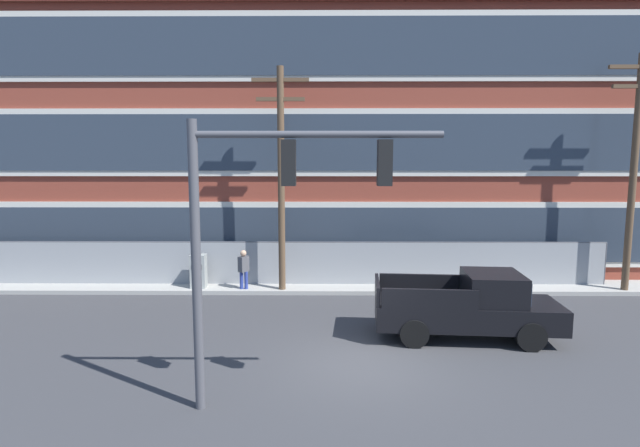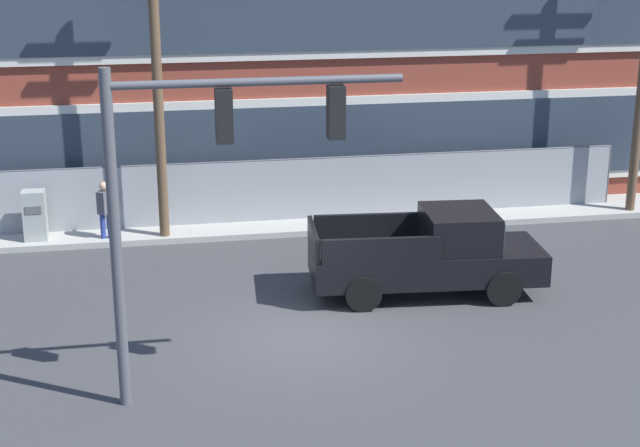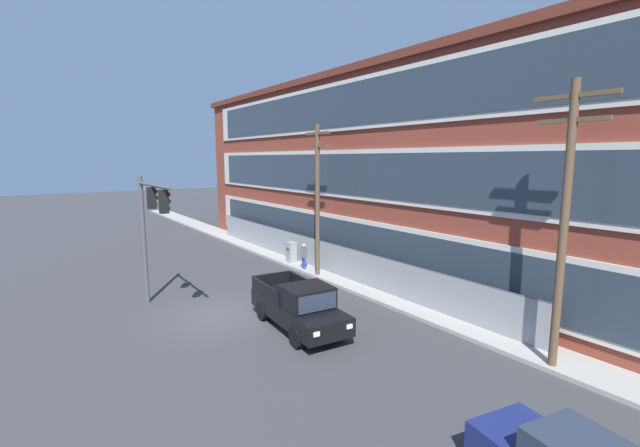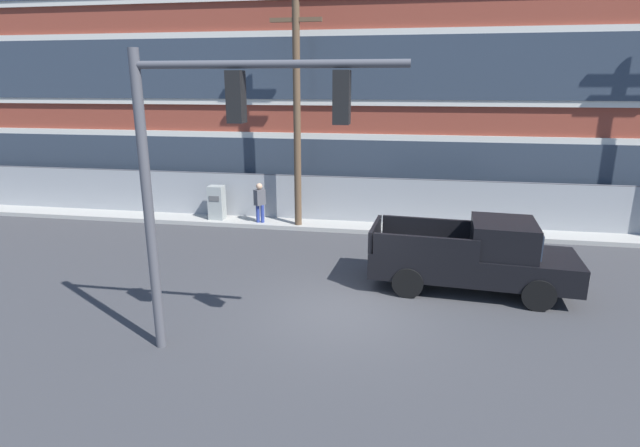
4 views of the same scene
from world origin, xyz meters
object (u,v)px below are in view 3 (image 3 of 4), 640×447
object	(u,v)px
traffic_signal_mast	(150,218)
pedestrian_near_cabinet	(304,255)
pickup_truck_black	(299,307)
utility_pole_near_corner	(317,195)
electrical_cabinet	(291,253)
utility_pole_midblock	(565,216)

from	to	relation	value
traffic_signal_mast	pedestrian_near_cabinet	xyz separation A→B (m)	(-1.97, 9.13, -3.22)
pickup_truck_black	pedestrian_near_cabinet	xyz separation A→B (m)	(-7.37, 4.93, 0.04)
utility_pole_near_corner	electrical_cabinet	size ratio (longest dim) A/B	5.82
traffic_signal_mast	electrical_cabinet	xyz separation A→B (m)	(-3.78, 9.34, -3.46)
traffic_signal_mast	electrical_cabinet	distance (m)	10.65
utility_pole_near_corner	utility_pole_midblock	xyz separation A→B (m)	(13.30, 0.03, 0.28)
utility_pole_near_corner	pedestrian_near_cabinet	bearing A→B (deg)	178.61
pickup_truck_black	utility_pole_midblock	size ratio (longest dim) A/B	0.60
utility_pole_near_corner	utility_pole_midblock	size ratio (longest dim) A/B	0.95
utility_pole_near_corner	electrical_cabinet	xyz separation A→B (m)	(-3.32, 0.24, -3.97)
pedestrian_near_cabinet	utility_pole_midblock	bearing A→B (deg)	-0.03
traffic_signal_mast	pedestrian_near_cabinet	world-z (taller)	traffic_signal_mast
utility_pole_near_corner	pedestrian_near_cabinet	size ratio (longest dim) A/B	5.09
pickup_truck_black	electrical_cabinet	size ratio (longest dim) A/B	3.65
utility_pole_midblock	electrical_cabinet	xyz separation A→B (m)	(-16.62, 0.21, -4.25)
utility_pole_near_corner	electrical_cabinet	distance (m)	5.18
pedestrian_near_cabinet	utility_pole_near_corner	bearing A→B (deg)	-1.39
pickup_truck_black	utility_pole_near_corner	bearing A→B (deg)	140.13
traffic_signal_mast	pickup_truck_black	bearing A→B (deg)	37.88
utility_pole_midblock	electrical_cabinet	bearing A→B (deg)	179.27
electrical_cabinet	utility_pole_midblock	bearing A→B (deg)	-0.73
pickup_truck_black	electrical_cabinet	world-z (taller)	pickup_truck_black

